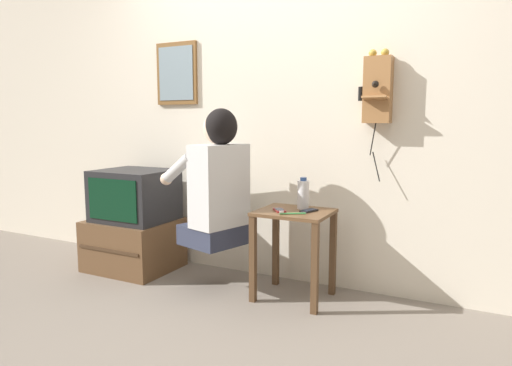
{
  "coord_description": "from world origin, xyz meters",
  "views": [
    {
      "loc": [
        1.42,
        -1.91,
        1.17
      ],
      "look_at": [
        0.07,
        0.76,
        0.77
      ],
      "focal_mm": 32.0,
      "sensor_mm": 36.0,
      "label": 1
    }
  ],
  "objects_px": {
    "cell_phone_held": "(279,210)",
    "cell_phone_spare": "(309,211)",
    "person": "(217,182)",
    "television": "(135,195)",
    "toothbrush": "(291,213)",
    "wall_phone_antique": "(378,89)",
    "water_bottle": "(303,194)",
    "framed_picture": "(177,74)"
  },
  "relations": [
    {
      "from": "framed_picture",
      "to": "cell_phone_held",
      "type": "distance_m",
      "value": 1.47
    },
    {
      "from": "cell_phone_held",
      "to": "water_bottle",
      "type": "relative_size",
      "value": 0.64
    },
    {
      "from": "cell_phone_held",
      "to": "water_bottle",
      "type": "distance_m",
      "value": 0.2
    },
    {
      "from": "person",
      "to": "toothbrush",
      "type": "xyz_separation_m",
      "value": [
        0.56,
        -0.03,
        -0.16
      ]
    },
    {
      "from": "television",
      "to": "water_bottle",
      "type": "bearing_deg",
      "value": 4.03
    },
    {
      "from": "wall_phone_antique",
      "to": "toothbrush",
      "type": "bearing_deg",
      "value": -137.98
    },
    {
      "from": "framed_picture",
      "to": "cell_phone_held",
      "type": "xyz_separation_m",
      "value": [
        1.07,
        -0.36,
        -0.95
      ]
    },
    {
      "from": "cell_phone_spare",
      "to": "person",
      "type": "bearing_deg",
      "value": -152.84
    },
    {
      "from": "wall_phone_antique",
      "to": "cell_phone_spare",
      "type": "relative_size",
      "value": 6.15
    },
    {
      "from": "cell_phone_spare",
      "to": "toothbrush",
      "type": "relative_size",
      "value": 0.92
    },
    {
      "from": "cell_phone_held",
      "to": "toothbrush",
      "type": "height_order",
      "value": "toothbrush"
    },
    {
      "from": "cell_phone_held",
      "to": "cell_phone_spare",
      "type": "distance_m",
      "value": 0.19
    },
    {
      "from": "wall_phone_antique",
      "to": "water_bottle",
      "type": "distance_m",
      "value": 0.83
    },
    {
      "from": "cell_phone_held",
      "to": "toothbrush",
      "type": "xyz_separation_m",
      "value": [
        0.11,
        -0.07,
        0.0
      ]
    },
    {
      "from": "television",
      "to": "wall_phone_antique",
      "type": "distance_m",
      "value": 1.98
    },
    {
      "from": "person",
      "to": "cell_phone_spare",
      "type": "height_order",
      "value": "person"
    },
    {
      "from": "water_bottle",
      "to": "wall_phone_antique",
      "type": "bearing_deg",
      "value": 22.37
    },
    {
      "from": "toothbrush",
      "to": "cell_phone_spare",
      "type": "bearing_deg",
      "value": -57.35
    },
    {
      "from": "person",
      "to": "wall_phone_antique",
      "type": "relative_size",
      "value": 1.12
    },
    {
      "from": "person",
      "to": "cell_phone_held",
      "type": "relative_size",
      "value": 6.98
    },
    {
      "from": "cell_phone_spare",
      "to": "framed_picture",
      "type": "bearing_deg",
      "value": -176.26
    },
    {
      "from": "framed_picture",
      "to": "toothbrush",
      "type": "relative_size",
      "value": 3.28
    },
    {
      "from": "framed_picture",
      "to": "cell_phone_spare",
      "type": "height_order",
      "value": "framed_picture"
    },
    {
      "from": "framed_picture",
      "to": "person",
      "type": "bearing_deg",
      "value": -33.38
    },
    {
      "from": "framed_picture",
      "to": "cell_phone_spare",
      "type": "relative_size",
      "value": 3.58
    },
    {
      "from": "television",
      "to": "cell_phone_held",
      "type": "xyz_separation_m",
      "value": [
        1.26,
        -0.05,
        0.0
      ]
    },
    {
      "from": "television",
      "to": "cell_phone_spare",
      "type": "height_order",
      "value": "television"
    },
    {
      "from": "television",
      "to": "cell_phone_held",
      "type": "distance_m",
      "value": 1.26
    },
    {
      "from": "person",
      "to": "cell_phone_held",
      "type": "distance_m",
      "value": 0.48
    },
    {
      "from": "water_bottle",
      "to": "television",
      "type": "bearing_deg",
      "value": -175.97
    },
    {
      "from": "framed_picture",
      "to": "toothbrush",
      "type": "xyz_separation_m",
      "value": [
        1.17,
        -0.43,
        -0.95
      ]
    },
    {
      "from": "cell_phone_held",
      "to": "cell_phone_spare",
      "type": "xyz_separation_m",
      "value": [
        0.18,
        0.07,
        0.0
      ]
    },
    {
      "from": "person",
      "to": "water_bottle",
      "type": "distance_m",
      "value": 0.59
    },
    {
      "from": "person",
      "to": "cell_phone_spare",
      "type": "distance_m",
      "value": 0.66
    },
    {
      "from": "person",
      "to": "television",
      "type": "xyz_separation_m",
      "value": [
        -0.81,
        0.09,
        -0.17
      ]
    },
    {
      "from": "water_bottle",
      "to": "toothbrush",
      "type": "bearing_deg",
      "value": -90.37
    },
    {
      "from": "cell_phone_held",
      "to": "framed_picture",
      "type": "bearing_deg",
      "value": 123.31
    },
    {
      "from": "television",
      "to": "cell_phone_held",
      "type": "height_order",
      "value": "television"
    },
    {
      "from": "wall_phone_antique",
      "to": "framed_picture",
      "type": "distance_m",
      "value": 1.61
    },
    {
      "from": "cell_phone_spare",
      "to": "water_bottle",
      "type": "relative_size",
      "value": 0.65
    },
    {
      "from": "wall_phone_antique",
      "to": "person",
      "type": "bearing_deg",
      "value": -159.92
    },
    {
      "from": "person",
      "to": "television",
      "type": "relative_size",
      "value": 1.67
    }
  ]
}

